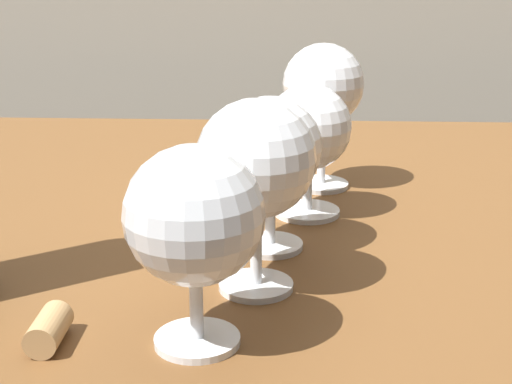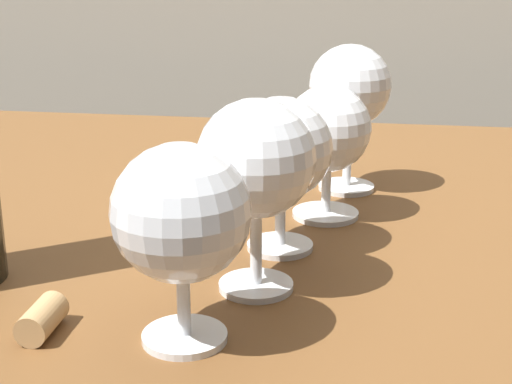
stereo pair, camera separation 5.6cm
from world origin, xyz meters
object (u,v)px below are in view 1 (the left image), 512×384
Objects in this scene: wine_glass_rose at (309,131)px; wine_glass_cabernet at (194,219)px; wine_glass_empty at (256,162)px; cork at (49,329)px; wine_glass_merlot at (323,88)px; wine_glass_chardonnay at (271,148)px.

wine_glass_cabernet is at bearing -106.66° from wine_glass_rose.
wine_glass_cabernet is at bearing -112.12° from wine_glass_empty.
cork is (-0.10, -0.01, -0.08)m from wine_glass_cabernet.
wine_glass_empty is (0.03, 0.09, 0.01)m from wine_glass_cabernet.
cork is at bearing -145.11° from wine_glass_empty.
wine_glass_merlot is (0.06, 0.26, 0.01)m from wine_glass_empty.
wine_glass_merlot is at bearing 61.57° from cork.
wine_glass_empty reaches higher than wine_glass_rose.
wine_glass_empty is 0.27m from wine_glass_merlot.
wine_glass_cabernet reaches higher than wine_glass_chardonnay.
wine_glass_cabernet is 1.06× the size of wine_glass_rose.
wine_glass_merlot reaches higher than wine_glass_empty.
wine_glass_cabernet is 0.09m from wine_glass_empty.
wine_glass_empty is at bearing -95.83° from wine_glass_chardonnay.
wine_glass_chardonnay is 0.24m from cork.
wine_glass_cabernet is at bearing -105.14° from wine_glass_merlot.
wine_glass_merlot reaches higher than wine_glass_cabernet.
wine_glass_chardonnay is 3.15× the size of cork.
wine_glass_rose is (0.04, 0.17, -0.02)m from wine_glass_empty.
wine_glass_merlot reaches higher than wine_glass_rose.
wine_glass_rose is at bearing 69.20° from wine_glass_chardonnay.
cork is (-0.19, -0.35, -0.10)m from wine_glass_merlot.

